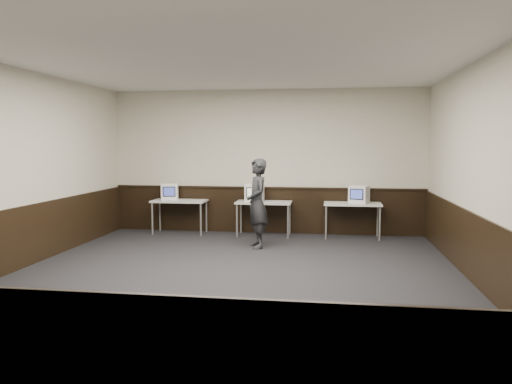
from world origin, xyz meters
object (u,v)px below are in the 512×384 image
at_px(desk_left, 180,203).
at_px(emac_right, 359,194).
at_px(person, 257,203).
at_px(emac_left, 170,192).
at_px(desk_center, 264,205).
at_px(emac_center, 254,193).
at_px(desk_right, 352,206).

distance_m(desk_left, emac_right, 3.94).
bearing_deg(person, emac_right, 101.20).
bearing_deg(desk_left, emac_left, 174.30).
height_order(desk_left, desk_center, same).
xyz_separation_m(desk_center, emac_center, (-0.20, -0.02, 0.26)).
xyz_separation_m(emac_left, emac_center, (1.93, -0.05, 0.01)).
distance_m(emac_center, person, 1.27).
bearing_deg(desk_center, emac_left, 179.39).
relative_size(desk_center, desk_right, 1.00).
distance_m(desk_left, person, 2.33).
height_order(emac_left, person, person).
xyz_separation_m(desk_left, emac_left, (-0.23, 0.02, 0.25)).
relative_size(desk_center, emac_left, 2.60).
height_order(desk_center, emac_left, emac_left).
xyz_separation_m(desk_center, emac_left, (-2.13, 0.02, 0.25)).
bearing_deg(desk_right, emac_left, 179.68).
height_order(desk_left, desk_right, same).
bearing_deg(emac_left, emac_center, -15.05).
distance_m(emac_left, person, 2.52).
relative_size(desk_left, desk_right, 1.00).
height_order(desk_center, emac_right, emac_right).
height_order(emac_center, person, person).
bearing_deg(emac_right, desk_right, -161.28).
xyz_separation_m(desk_left, desk_right, (3.80, 0.00, 0.00)).
distance_m(desk_center, desk_right, 1.90).
bearing_deg(emac_left, desk_center, -14.28).
bearing_deg(desk_center, desk_left, 180.00).
bearing_deg(emac_center, person, -77.52).
relative_size(emac_left, emac_center, 1.10).
height_order(emac_center, emac_right, emac_center).
relative_size(desk_center, emac_center, 2.86).
relative_size(desk_left, person, 0.70).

